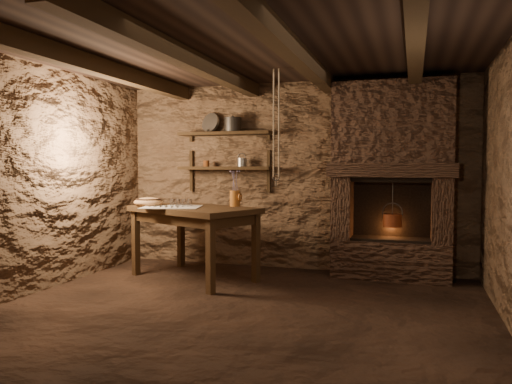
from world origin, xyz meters
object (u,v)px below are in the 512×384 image
(iron_stockpot, at_px, (233,125))
(red_pot, at_px, (392,219))
(wooden_bowl, at_px, (149,202))
(work_table, at_px, (194,240))
(stoneware_jug, at_px, (235,191))

(iron_stockpot, distance_m, red_pot, 2.33)
(wooden_bowl, relative_size, iron_stockpot, 1.60)
(wooden_bowl, bearing_deg, iron_stockpot, 45.72)
(work_table, bearing_deg, stoneware_jug, 49.91)
(wooden_bowl, height_order, iron_stockpot, iron_stockpot)
(work_table, xyz_separation_m, stoneware_jug, (0.44, 0.21, 0.58))
(work_table, height_order, iron_stockpot, iron_stockpot)
(stoneware_jug, bearing_deg, red_pot, 9.24)
(stoneware_jug, relative_size, wooden_bowl, 1.23)
(stoneware_jug, relative_size, iron_stockpot, 1.97)
(work_table, height_order, stoneware_jug, stoneware_jug)
(stoneware_jug, distance_m, iron_stockpot, 1.03)
(work_table, distance_m, iron_stockpot, 1.61)
(red_pot, bearing_deg, iron_stockpot, 176.60)
(iron_stockpot, height_order, red_pot, iron_stockpot)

